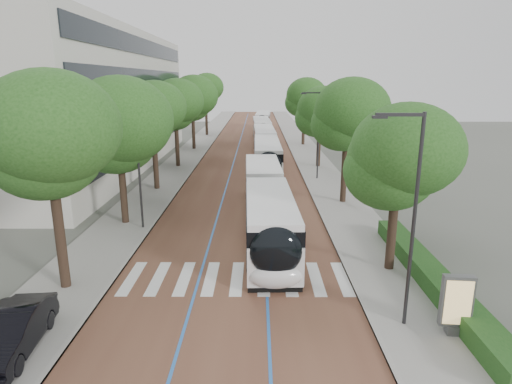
# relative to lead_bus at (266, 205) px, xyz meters

# --- Properties ---
(ground) EXTENTS (160.00, 160.00, 0.00)m
(ground) POSITION_rel_lead_bus_xyz_m (-1.72, -7.91, -1.63)
(ground) COLOR #51544C
(ground) RESTS_ON ground
(road) EXTENTS (11.00, 140.00, 0.02)m
(road) POSITION_rel_lead_bus_xyz_m (-1.72, 32.09, -1.62)
(road) COLOR brown
(road) RESTS_ON ground
(sidewalk_left) EXTENTS (4.00, 140.00, 0.12)m
(sidewalk_left) POSITION_rel_lead_bus_xyz_m (-9.22, 32.09, -1.57)
(sidewalk_left) COLOR gray
(sidewalk_left) RESTS_ON ground
(sidewalk_right) EXTENTS (4.00, 140.00, 0.12)m
(sidewalk_right) POSITION_rel_lead_bus_xyz_m (5.78, 32.09, -1.57)
(sidewalk_right) COLOR gray
(sidewalk_right) RESTS_ON ground
(kerb_left) EXTENTS (0.20, 140.00, 0.14)m
(kerb_left) POSITION_rel_lead_bus_xyz_m (-7.32, 32.09, -1.57)
(kerb_left) COLOR gray
(kerb_left) RESTS_ON ground
(kerb_right) EXTENTS (0.20, 140.00, 0.14)m
(kerb_right) POSITION_rel_lead_bus_xyz_m (3.88, 32.09, -1.57)
(kerb_right) COLOR gray
(kerb_right) RESTS_ON ground
(zebra_crossing) EXTENTS (10.55, 3.60, 0.01)m
(zebra_crossing) POSITION_rel_lead_bus_xyz_m (-1.52, -6.91, -1.60)
(zebra_crossing) COLOR silver
(zebra_crossing) RESTS_ON ground
(lane_line_left) EXTENTS (0.12, 126.00, 0.01)m
(lane_line_left) POSITION_rel_lead_bus_xyz_m (-3.32, 32.09, -1.60)
(lane_line_left) COLOR blue
(lane_line_left) RESTS_ON road
(lane_line_right) EXTENTS (0.12, 126.00, 0.01)m
(lane_line_right) POSITION_rel_lead_bus_xyz_m (-0.12, 32.09, -1.60)
(lane_line_right) COLOR blue
(lane_line_right) RESTS_ON road
(office_building) EXTENTS (18.11, 40.00, 14.00)m
(office_building) POSITION_rel_lead_bus_xyz_m (-21.19, 20.09, 5.37)
(office_building) COLOR #AAA69D
(office_building) RESTS_ON ground
(hedge) EXTENTS (1.20, 14.00, 0.80)m
(hedge) POSITION_rel_lead_bus_xyz_m (7.38, -7.91, -1.11)
(hedge) COLOR #164016
(hedge) RESTS_ON sidewalk_right
(streetlight_near) EXTENTS (1.82, 0.20, 8.00)m
(streetlight_near) POSITION_rel_lead_bus_xyz_m (4.90, -10.91, 3.19)
(streetlight_near) COLOR #29292B
(streetlight_near) RESTS_ON sidewalk_right
(streetlight_far) EXTENTS (1.82, 0.20, 8.00)m
(streetlight_far) POSITION_rel_lead_bus_xyz_m (4.90, 14.09, 3.19)
(streetlight_far) COLOR #29292B
(streetlight_far) RESTS_ON sidewalk_right
(lamp_post_left) EXTENTS (0.14, 0.14, 8.00)m
(lamp_post_left) POSITION_rel_lead_bus_xyz_m (-7.82, 0.09, 2.49)
(lamp_post_left) COLOR #29292B
(lamp_post_left) RESTS_ON sidewalk_left
(trees_left) EXTENTS (6.38, 60.51, 9.69)m
(trees_left) POSITION_rel_lead_bus_xyz_m (-9.22, 16.91, 4.90)
(trees_left) COLOR black
(trees_left) RESTS_ON ground
(trees_right) EXTENTS (5.68, 47.39, 8.93)m
(trees_right) POSITION_rel_lead_bus_xyz_m (5.98, 15.69, 4.43)
(trees_right) COLOR black
(trees_right) RESTS_ON ground
(lead_bus) EXTENTS (3.06, 18.46, 3.20)m
(lead_bus) POSITION_rel_lead_bus_xyz_m (0.00, 0.00, 0.00)
(lead_bus) COLOR black
(lead_bus) RESTS_ON ground
(bus_queued_0) EXTENTS (2.62, 12.42, 3.20)m
(bus_queued_0) POSITION_rel_lead_bus_xyz_m (0.39, 16.60, -0.00)
(bus_queued_0) COLOR silver
(bus_queued_0) RESTS_ON ground
(bus_queued_1) EXTENTS (2.82, 12.46, 3.20)m
(bus_queued_1) POSITION_rel_lead_bus_xyz_m (0.30, 28.75, -0.00)
(bus_queued_1) COLOR silver
(bus_queued_1) RESTS_ON ground
(bus_queued_2) EXTENTS (2.94, 12.48, 3.20)m
(bus_queued_2) POSITION_rel_lead_bus_xyz_m (0.07, 41.69, -0.00)
(bus_queued_2) COLOR silver
(bus_queued_2) RESTS_ON ground
(bus_queued_3) EXTENTS (3.10, 12.50, 3.20)m
(bus_queued_3) POSITION_rel_lead_bus_xyz_m (0.41, 55.99, -0.00)
(bus_queued_3) COLOR silver
(bus_queued_3) RESTS_ON ground
(ad_panel) EXTENTS (1.14, 0.48, 2.31)m
(ad_panel) POSITION_rel_lead_bus_xyz_m (6.64, -11.59, -0.30)
(ad_panel) COLOR #59595B
(ad_panel) RESTS_ON sidewalk_right
(parked_car) EXTENTS (1.99, 4.63, 1.48)m
(parked_car) POSITION_rel_lead_bus_xyz_m (-8.90, -12.74, -0.77)
(parked_car) COLOR black
(parked_car) RESTS_ON sidewalk_left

